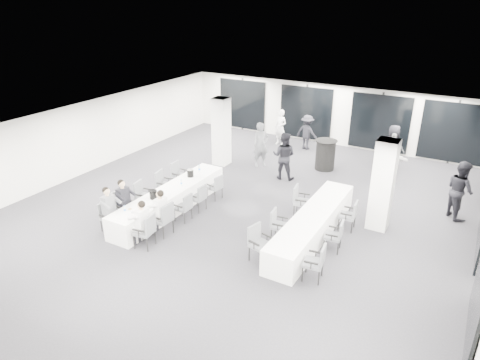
{
  "coord_description": "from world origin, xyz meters",
  "views": [
    {
      "loc": [
        6.26,
        -11.08,
        6.55
      ],
      "look_at": [
        0.03,
        -0.2,
        1.12
      ],
      "focal_mm": 32.0,
      "sensor_mm": 36.0,
      "label": 1
    }
  ],
  "objects_px": {
    "standing_guest_e": "(393,143)",
    "standing_guest_f": "(389,155)",
    "chair_main_left_second": "(122,204)",
    "chair_side_right_far": "(350,214)",
    "chair_side_left_far": "(300,199)",
    "banquet_table_side": "(313,225)",
    "chair_main_left_far": "(179,174)",
    "chair_main_right_second": "(164,217)",
    "ice_bucket_far": "(190,173)",
    "chair_main_right_mid": "(185,206)",
    "chair_main_left_fourth": "(163,183)",
    "chair_side_right_mid": "(336,234)",
    "chair_main_right_near": "(146,229)",
    "chair_main_left_mid": "(142,194)",
    "standing_guest_a": "(261,142)",
    "standing_guest_h": "(461,186)",
    "banquet_table_main": "(171,200)",
    "chair_side_left_near": "(258,241)",
    "chair_side_left_mid": "(278,223)",
    "chair_side_right_near": "(317,261)",
    "standing_guest_g": "(280,125)",
    "standing_guest_c": "(307,130)",
    "standing_guest_d": "(393,150)",
    "ice_bucket_near": "(153,195)",
    "chair_main_right_far": "(216,186)",
    "chair_main_right_fourth": "(199,196)",
    "standing_guest_b": "(284,153)",
    "cocktail_table": "(325,155)"
  },
  "relations": [
    {
      "from": "chair_side_left_far",
      "to": "standing_guest_b",
      "type": "xyz_separation_m",
      "value": [
        -1.72,
        2.53,
        0.46
      ]
    },
    {
      "from": "standing_guest_h",
      "to": "chair_main_right_fourth",
      "type": "bearing_deg",
      "value": 79.74
    },
    {
      "from": "chair_side_right_mid",
      "to": "standing_guest_d",
      "type": "height_order",
      "value": "standing_guest_d"
    },
    {
      "from": "chair_main_right_near",
      "to": "chair_main_right_second",
      "type": "xyz_separation_m",
      "value": [
        0.0,
        0.77,
        0.02
      ]
    },
    {
      "from": "chair_main_left_mid",
      "to": "chair_main_right_near",
      "type": "relative_size",
      "value": 0.98
    },
    {
      "from": "chair_side_right_near",
      "to": "standing_guest_c",
      "type": "height_order",
      "value": "standing_guest_c"
    },
    {
      "from": "chair_main_left_far",
      "to": "standing_guest_b",
      "type": "relative_size",
      "value": 0.48
    },
    {
      "from": "chair_side_right_near",
      "to": "ice_bucket_near",
      "type": "relative_size",
      "value": 3.61
    },
    {
      "from": "chair_main_left_mid",
      "to": "chair_side_right_mid",
      "type": "relative_size",
      "value": 1.08
    },
    {
      "from": "banquet_table_main",
      "to": "banquet_table_side",
      "type": "bearing_deg",
      "value": 9.09
    },
    {
      "from": "chair_main_right_near",
      "to": "ice_bucket_far",
      "type": "distance_m",
      "value": 3.47
    },
    {
      "from": "chair_main_right_second",
      "to": "chair_side_right_mid",
      "type": "relative_size",
      "value": 1.14
    },
    {
      "from": "chair_side_right_near",
      "to": "standing_guest_g",
      "type": "distance_m",
      "value": 10.54
    },
    {
      "from": "chair_main_left_far",
      "to": "chair_side_right_far",
      "type": "xyz_separation_m",
      "value": [
        6.32,
        0.13,
        -0.04
      ]
    },
    {
      "from": "chair_side_left_mid",
      "to": "ice_bucket_far",
      "type": "bearing_deg",
      "value": -113.28
    },
    {
      "from": "standing_guest_e",
      "to": "standing_guest_f",
      "type": "bearing_deg",
      "value": 165.64
    },
    {
      "from": "chair_main_left_mid",
      "to": "standing_guest_a",
      "type": "distance_m",
      "value": 5.7
    },
    {
      "from": "chair_main_left_mid",
      "to": "chair_main_right_mid",
      "type": "bearing_deg",
      "value": 81.66
    },
    {
      "from": "chair_main_right_mid",
      "to": "ice_bucket_far",
      "type": "distance_m",
      "value": 1.82
    },
    {
      "from": "chair_main_left_far",
      "to": "chair_main_right_mid",
      "type": "distance_m",
      "value": 2.51
    },
    {
      "from": "chair_side_left_mid",
      "to": "chair_side_right_mid",
      "type": "height_order",
      "value": "chair_side_left_mid"
    },
    {
      "from": "chair_main_left_mid",
      "to": "standing_guest_h",
      "type": "height_order",
      "value": "standing_guest_h"
    },
    {
      "from": "cocktail_table",
      "to": "standing_guest_c",
      "type": "relative_size",
      "value": 0.68
    },
    {
      "from": "chair_main_left_second",
      "to": "chair_side_right_far",
      "type": "xyz_separation_m",
      "value": [
        6.32,
        3.0,
        -0.04
      ]
    },
    {
      "from": "chair_main_right_mid",
      "to": "ice_bucket_far",
      "type": "xyz_separation_m",
      "value": [
        -0.89,
        1.55,
        0.36
      ]
    },
    {
      "from": "chair_main_left_far",
      "to": "banquet_table_main",
      "type": "bearing_deg",
      "value": 25.75
    },
    {
      "from": "chair_side_right_far",
      "to": "chair_main_left_fourth",
      "type": "bearing_deg",
      "value": 94.85
    },
    {
      "from": "chair_main_left_far",
      "to": "standing_guest_e",
      "type": "bearing_deg",
      "value": 131.97
    },
    {
      "from": "standing_guest_c",
      "to": "standing_guest_d",
      "type": "bearing_deg",
      "value": 178.14
    },
    {
      "from": "chair_side_left_mid",
      "to": "ice_bucket_near",
      "type": "relative_size",
      "value": 3.44
    },
    {
      "from": "banquet_table_main",
      "to": "chair_side_left_near",
      "type": "height_order",
      "value": "chair_side_left_near"
    },
    {
      "from": "standing_guest_d",
      "to": "standing_guest_c",
      "type": "bearing_deg",
      "value": -21.47
    },
    {
      "from": "chair_main_right_far",
      "to": "chair_side_right_near",
      "type": "distance_m",
      "value": 5.37
    },
    {
      "from": "standing_guest_f",
      "to": "standing_guest_g",
      "type": "distance_m",
      "value": 5.49
    },
    {
      "from": "standing_guest_b",
      "to": "standing_guest_h",
      "type": "bearing_deg",
      "value": 169.94
    },
    {
      "from": "chair_main_right_near",
      "to": "chair_side_right_mid",
      "type": "distance_m",
      "value": 5.24
    },
    {
      "from": "chair_main_right_fourth",
      "to": "chair_side_left_mid",
      "type": "relative_size",
      "value": 0.98
    },
    {
      "from": "standing_guest_a",
      "to": "banquet_table_side",
      "type": "bearing_deg",
      "value": -96.68
    },
    {
      "from": "chair_side_left_far",
      "to": "banquet_table_side",
      "type": "bearing_deg",
      "value": 29.51
    },
    {
      "from": "chair_main_right_far",
      "to": "standing_guest_d",
      "type": "height_order",
      "value": "standing_guest_d"
    },
    {
      "from": "chair_main_right_far",
      "to": "chair_side_right_near",
      "type": "height_order",
      "value": "chair_side_right_near"
    },
    {
      "from": "chair_main_right_mid",
      "to": "chair_side_right_far",
      "type": "distance_m",
      "value": 5.06
    },
    {
      "from": "chair_main_left_far",
      "to": "chair_side_right_near",
      "type": "distance_m",
      "value": 6.89
    },
    {
      "from": "chair_main_right_near",
      "to": "ice_bucket_far",
      "type": "bearing_deg",
      "value": 5.91
    },
    {
      "from": "banquet_table_main",
      "to": "chair_side_left_near",
      "type": "relative_size",
      "value": 5.0
    },
    {
      "from": "chair_main_left_mid",
      "to": "standing_guest_a",
      "type": "xyz_separation_m",
      "value": [
        1.56,
        5.46,
        0.48
      ]
    },
    {
      "from": "chair_side_right_far",
      "to": "standing_guest_h",
      "type": "distance_m",
      "value": 3.72
    },
    {
      "from": "chair_main_right_second",
      "to": "ice_bucket_far",
      "type": "distance_m",
      "value": 2.73
    },
    {
      "from": "chair_side_left_mid",
      "to": "chair_side_right_near",
      "type": "relative_size",
      "value": 0.95
    },
    {
      "from": "chair_main_left_fourth",
      "to": "chair_side_right_mid",
      "type": "bearing_deg",
      "value": 77.9
    }
  ]
}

